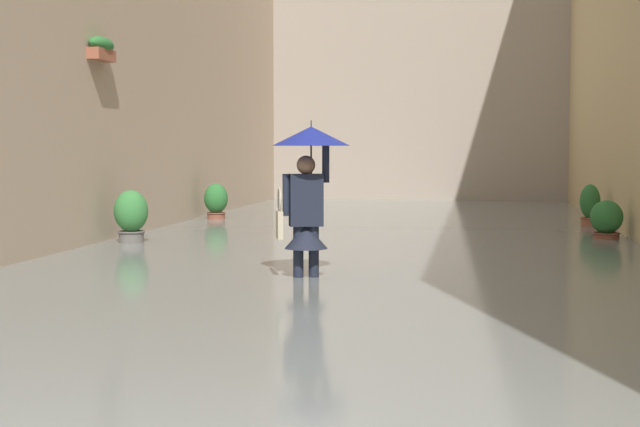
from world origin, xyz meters
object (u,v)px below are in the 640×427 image
object	(u,v)px
potted_plant_far_left	(606,224)
potted_plant_near_right	(131,219)
potted_plant_far_right	(216,204)
potted_plant_mid_left	(590,209)
person_wading	(308,178)

from	to	relation	value
potted_plant_far_left	potted_plant_near_right	bearing A→B (deg)	14.33
potted_plant_far_right	potted_plant_near_right	xyz separation A→B (m)	(-0.04, 5.00, 0.05)
potted_plant_far_right	potted_plant_mid_left	xyz separation A→B (m)	(-7.55, 0.51, 0.00)
potted_plant_near_right	potted_plant_far_left	size ratio (longest dim) A/B	1.24
potted_plant_far_left	potted_plant_mid_left	distance (m)	2.58
person_wading	potted_plant_far_left	world-z (taller)	person_wading
potted_plant_near_right	potted_plant_far_left	bearing A→B (deg)	-165.67
person_wading	potted_plant_near_right	xyz separation A→B (m)	(3.46, -3.42, -0.77)
person_wading	potted_plant_far_left	xyz separation A→B (m)	(-4.03, -5.33, -0.89)
potted_plant_far_right	potted_plant_mid_left	size ratio (longest dim) A/B	0.94
potted_plant_near_right	person_wading	bearing A→B (deg)	135.32
person_wading	potted_plant_mid_left	size ratio (longest dim) A/B	2.01
person_wading	potted_plant_near_right	size ratio (longest dim) A/B	1.95
potted_plant_far_right	potted_plant_far_left	bearing A→B (deg)	157.67
potted_plant_near_right	potted_plant_mid_left	size ratio (longest dim) A/B	1.03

